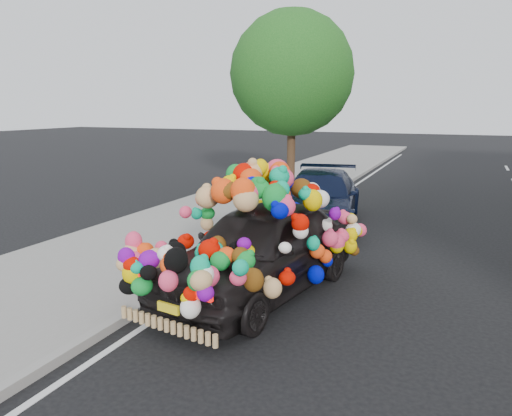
{
  "coord_description": "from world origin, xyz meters",
  "views": [
    {
      "loc": [
        1.91,
        -6.87,
        2.96
      ],
      "look_at": [
        -1.4,
        0.83,
        1.24
      ],
      "focal_mm": 35.0,
      "sensor_mm": 36.0,
      "label": 1
    }
  ],
  "objects": [
    {
      "name": "tree_near_sidewalk",
      "position": [
        -3.8,
        9.5,
        4.02
      ],
      "size": [
        4.2,
        4.2,
        6.13
      ],
      "color": "#332114",
      "rests_on": "ground"
    },
    {
      "name": "ground",
      "position": [
        0.0,
        0.0,
        0.0
      ],
      "size": [
        100.0,
        100.0,
        0.0
      ],
      "primitive_type": "plane",
      "color": "black",
      "rests_on": "ground"
    },
    {
      "name": "sidewalk",
      "position": [
        -4.3,
        0.0,
        0.06
      ],
      "size": [
        4.0,
        60.0,
        0.12
      ],
      "primitive_type": "cube",
      "color": "gray",
      "rests_on": "ground"
    },
    {
      "name": "kerb",
      "position": [
        -2.35,
        0.0,
        0.07
      ],
      "size": [
        0.15,
        60.0,
        0.13
      ],
      "primitive_type": "cube",
      "color": "gray",
      "rests_on": "ground"
    },
    {
      "name": "navy_sedan",
      "position": [
        -1.48,
        5.06,
        0.67
      ],
      "size": [
        2.66,
        4.89,
        1.35
      ],
      "primitive_type": "imported",
      "rotation": [
        0.0,
        0.0,
        0.17
      ],
      "color": "black",
      "rests_on": "ground"
    },
    {
      "name": "plush_art_car",
      "position": [
        -1.04,
        0.2,
        1.07
      ],
      "size": [
        2.8,
        4.73,
        2.1
      ],
      "rotation": [
        0.0,
        0.0,
        -0.17
      ],
      "color": "black",
      "rests_on": "ground"
    }
  ]
}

